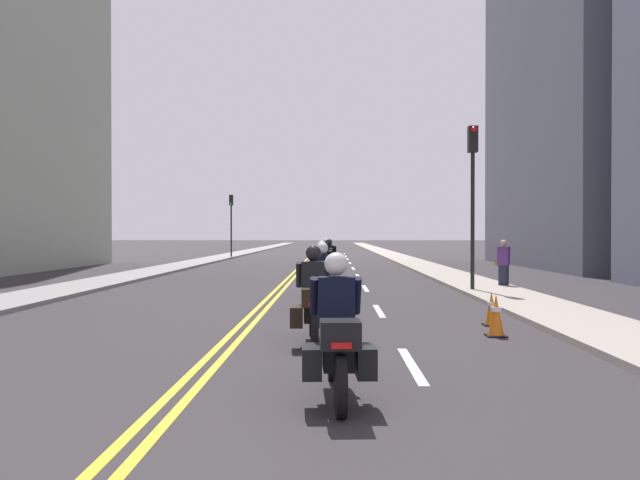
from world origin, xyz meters
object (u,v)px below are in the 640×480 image
Objects in this scene: motorcycle_6 at (327,260)px; traffic_light_near at (473,178)px; motorcycle_0 at (337,339)px; motorcycle_3 at (322,274)px; motorcycle_2 at (322,287)px; motorcycle_1 at (314,304)px; traffic_cone_1 at (491,309)px; traffic_cone_0 at (496,315)px; traffic_light_far at (231,215)px; motorcycle_5 at (329,263)px; pedestrian_0 at (503,263)px; motorcycle_4 at (324,268)px.

motorcycle_6 is 0.43× the size of traffic_light_near.
motorcycle_3 is (-0.35, 10.70, 0.01)m from motorcycle_0.
traffic_light_near is (4.52, 5.59, 2.86)m from motorcycle_2.
motorcycle_2 is (0.08, 3.34, -0.02)m from motorcycle_1.
motorcycle_3 is 3.42× the size of traffic_cone_1.
traffic_light_far is at bearing 106.40° from traffic_cone_0.
traffic_cone_0 is at bearing -75.63° from motorcycle_5.
pedestrian_0 reaches higher than motorcycle_6.
motorcycle_5 is at bearing -71.42° from traffic_light_far.
traffic_light_far is (-7.59, 22.58, 2.63)m from motorcycle_5.
motorcycle_6 is 17.26m from traffic_cone_0.
traffic_light_far is at bearing 105.69° from motorcycle_4.
motorcycle_0 is 21.18m from motorcycle_6.
traffic_light_far reaches higher than pedestrian_0.
motorcycle_5 is at bearing 86.30° from motorcycle_1.
motorcycle_3 is at bearing -89.67° from motorcycle_5.
motorcycle_4 is at bearing 88.27° from motorcycle_0.
traffic_light_far is 29.76m from pedestrian_0.
pedestrian_0 is (2.52, 8.29, 0.50)m from traffic_cone_1.
traffic_cone_0 is at bearing 11.72° from motorcycle_1.
motorcycle_3 is 1.03× the size of motorcycle_4.
traffic_cone_0 is (3.15, -16.97, -0.27)m from motorcycle_6.
traffic_light_near is (4.44, -5.40, 2.84)m from motorcycle_5.
motorcycle_5 is 12.61m from traffic_cone_1.
motorcycle_3 is at bearing 88.82° from motorcycle_0.
pedestrian_0 is (5.97, 10.44, 0.17)m from motorcycle_1.
motorcycle_2 is 1.02× the size of motorcycle_6.
motorcycle_2 reaches higher than motorcycle_3.
traffic_cone_1 is at bearing -68.95° from motorcycle_4.
traffic_light_far is (-7.42, 29.57, 2.63)m from motorcycle_3.
motorcycle_2 reaches higher than motorcycle_5.
traffic_light_far is (-10.87, 34.75, 2.96)m from traffic_cone_1.
motorcycle_6 is 3.30× the size of traffic_cone_1.
motorcycle_4 reaches higher than traffic_cone_0.
pedestrian_0 is at bearing 73.88° from traffic_cone_0.
motorcycle_1 is 1.42× the size of pedestrian_0.
motorcycle_3 is 0.45× the size of traffic_light_near.
motorcycle_4 is 5.78m from traffic_light_near.
traffic_cone_0 is (3.11, -2.50, -0.28)m from motorcycle_2.
traffic_cone_0 is at bearing -82.82° from motorcycle_6.
motorcycle_2 is 1.02× the size of motorcycle_4.
motorcycle_6 is at bearing -13.30° from pedestrian_0.
motorcycle_5 is at bearing 87.12° from motorcycle_4.
traffic_light_far is at bearing 106.28° from motorcycle_3.
motorcycle_6 is 16.03m from traffic_cone_1.
motorcycle_6 reaches higher than motorcycle_4.
traffic_cone_0 is at bearing -99.91° from traffic_light_near.
motorcycle_5 is 6.98m from pedestrian_0.
motorcycle_1 is 0.48× the size of traffic_light_far.
motorcycle_0 is 2.91× the size of traffic_cone_0.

